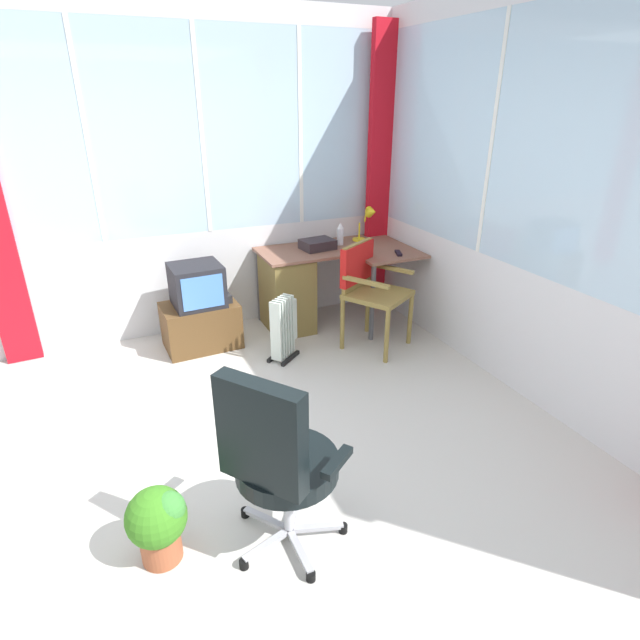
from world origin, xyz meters
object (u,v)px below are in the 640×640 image
at_px(desk_lamp, 369,218).
at_px(wooden_armchair, 367,280).
at_px(paper_tray, 318,244).
at_px(space_heater, 284,327).
at_px(tv_on_stand, 200,311).
at_px(spray_bottle, 340,234).
at_px(potted_plant, 159,521).
at_px(desk, 294,287).
at_px(tv_remote, 398,253).
at_px(office_chair, 277,456).

bearing_deg(desk_lamp, wooden_armchair, -119.20).
distance_m(paper_tray, space_heater, 0.95).
xyz_separation_m(desk_lamp, tv_on_stand, (-1.74, -0.14, -0.63)).
height_order(spray_bottle, tv_on_stand, spray_bottle).
distance_m(desk_lamp, potted_plant, 3.44).
relative_size(desk, paper_tray, 4.69).
xyz_separation_m(tv_remote, office_chair, (-1.88, -2.02, -0.19)).
relative_size(desk, desk_lamp, 4.01).
distance_m(desk_lamp, tv_remote, 0.56).
relative_size(spray_bottle, potted_plant, 0.53).
distance_m(wooden_armchair, office_chair, 2.38).
height_order(desk, potted_plant, desk).
bearing_deg(tv_remote, wooden_armchair, -138.71).
distance_m(spray_bottle, wooden_armchair, 0.70).
bearing_deg(wooden_armchair, desk_lamp, 60.80).
relative_size(paper_tray, potted_plant, 0.74).
bearing_deg(office_chair, space_heater, 69.34).
relative_size(office_chair, potted_plant, 2.50).
height_order(desk_lamp, potted_plant, desk_lamp).
bearing_deg(desk, space_heater, -118.91).
bearing_deg(potted_plant, tv_remote, 37.24).
bearing_deg(wooden_armchair, office_chair, -128.33).
bearing_deg(potted_plant, desk, 55.51).
distance_m(tv_on_stand, potted_plant, 2.31).
xyz_separation_m(paper_tray, office_chair, (-1.27, -2.47, -0.22)).
xyz_separation_m(desk_lamp, spray_bottle, (-0.32, -0.01, -0.12)).
distance_m(desk_lamp, paper_tray, 0.61).
xyz_separation_m(desk, office_chair, (-1.03, -2.46, 0.16)).
bearing_deg(office_chair, tv_remote, 47.00).
xyz_separation_m(paper_tray, wooden_armchair, (0.20, -0.60, -0.19)).
height_order(desk, space_heater, desk).
xyz_separation_m(desk, tv_on_stand, (-0.92, -0.07, -0.07)).
bearing_deg(office_chair, wooden_armchair, 51.67).
relative_size(tv_remote, tv_on_stand, 0.20).
xyz_separation_m(wooden_armchair, space_heater, (-0.76, 0.03, -0.32)).
height_order(spray_bottle, office_chair, office_chair).
relative_size(office_chair, tv_on_stand, 1.33).
height_order(tv_remote, wooden_armchair, wooden_armchair).
height_order(desk_lamp, tv_on_stand, desk_lamp).
relative_size(spray_bottle, paper_tray, 0.72).
height_order(paper_tray, space_heater, paper_tray).
distance_m(desk_lamp, spray_bottle, 0.34).
bearing_deg(potted_plant, desk_lamp, 44.61).
height_order(spray_bottle, potted_plant, spray_bottle).
relative_size(space_heater, potted_plant, 1.37).
bearing_deg(tv_on_stand, wooden_armchair, -20.96).
bearing_deg(potted_plant, wooden_armchair, 39.97).
distance_m(spray_bottle, office_chair, 2.97).
relative_size(wooden_armchair, tv_on_stand, 1.21).
relative_size(paper_tray, wooden_armchair, 0.33).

